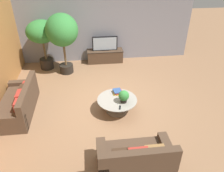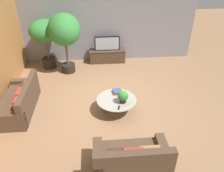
% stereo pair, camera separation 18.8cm
% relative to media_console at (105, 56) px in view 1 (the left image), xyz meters
% --- Properties ---
extents(ground_plane, '(24.00, 24.00, 0.00)m').
position_rel_media_console_xyz_m(ground_plane, '(-0.13, -2.94, -0.27)').
color(ground_plane, '#8C6647').
extents(back_wall_stone, '(7.40, 0.12, 3.00)m').
position_rel_media_console_xyz_m(back_wall_stone, '(-0.13, 0.32, 1.23)').
color(back_wall_stone, gray).
rests_on(back_wall_stone, ground).
extents(media_console, '(1.47, 0.50, 0.52)m').
position_rel_media_console_xyz_m(media_console, '(0.00, 0.00, 0.00)').
color(media_console, '#473323').
rests_on(media_console, ground).
extents(television, '(1.02, 0.13, 0.57)m').
position_rel_media_console_xyz_m(television, '(-0.00, -0.00, 0.53)').
color(television, black).
rests_on(television, media_console).
extents(coffee_table, '(1.13, 1.13, 0.42)m').
position_rel_media_console_xyz_m(coffee_table, '(0.04, -3.36, 0.02)').
color(coffee_table, '#756656').
rests_on(coffee_table, ground).
extents(couch_by_wall, '(0.84, 1.91, 0.84)m').
position_rel_media_console_xyz_m(couch_by_wall, '(-2.74, -3.07, 0.02)').
color(couch_by_wall, '#4C3828').
rests_on(couch_by_wall, ground).
extents(couch_near_entry, '(1.58, 0.84, 0.84)m').
position_rel_media_console_xyz_m(couch_near_entry, '(0.14, -5.37, 0.02)').
color(couch_near_entry, '#4C3828').
rests_on(couch_near_entry, ground).
extents(potted_palm_tall, '(1.11, 1.11, 1.90)m').
position_rel_media_console_xyz_m(potted_palm_tall, '(-2.34, -0.31, 1.10)').
color(potted_palm_tall, black).
rests_on(potted_palm_tall, ground).
extents(potted_palm_corner, '(1.13, 1.13, 2.23)m').
position_rel_media_console_xyz_m(potted_palm_corner, '(-1.55, -0.75, 1.30)').
color(potted_palm_corner, black).
rests_on(potted_palm_corner, ground).
extents(potted_plant_tabletop, '(0.29, 0.29, 0.36)m').
position_rel_media_console_xyz_m(potted_plant_tabletop, '(0.20, -3.51, 0.34)').
color(potted_plant_tabletop, black).
rests_on(potted_plant_tabletop, coffee_table).
extents(book_stack, '(0.29, 0.32, 0.09)m').
position_rel_media_console_xyz_m(book_stack, '(0.10, -3.04, 0.19)').
color(book_stack, gold).
rests_on(book_stack, coffee_table).
extents(remote_black, '(0.07, 0.16, 0.02)m').
position_rel_media_console_xyz_m(remote_black, '(0.06, -3.76, 0.16)').
color(remote_black, black).
rests_on(remote_black, coffee_table).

